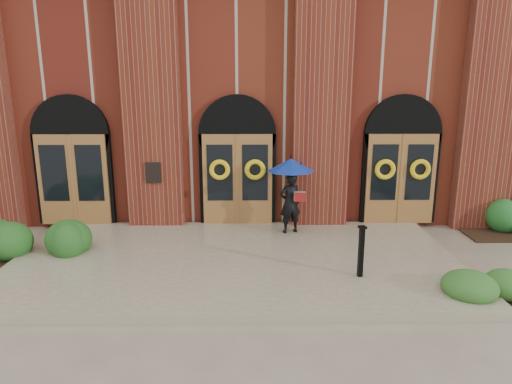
{
  "coord_description": "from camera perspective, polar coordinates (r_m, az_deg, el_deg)",
  "views": [
    {
      "loc": [
        0.37,
        -9.54,
        4.06
      ],
      "look_at": [
        0.49,
        1.0,
        1.47
      ],
      "focal_mm": 32.0,
      "sensor_mm": 36.0,
      "label": 1
    }
  ],
  "objects": [
    {
      "name": "landing",
      "position": [
        10.48,
        -2.64,
        -8.54
      ],
      "size": [
        10.0,
        5.3,
        0.15
      ],
      "primitive_type": "cube",
      "color": "tan",
      "rests_on": "ground"
    },
    {
      "name": "hedge_front_right",
      "position": [
        10.21,
        27.43,
        -9.63
      ],
      "size": [
        1.52,
        1.3,
        0.54
      ],
      "primitive_type": "ellipsoid",
      "color": "#2C5920",
      "rests_on": "ground"
    },
    {
      "name": "metal_post",
      "position": [
        9.53,
        13.0,
        -7.12
      ],
      "size": [
        0.17,
        0.17,
        1.07
      ],
      "rotation": [
        0.0,
        0.0,
        0.19
      ],
      "color": "black",
      "rests_on": "landing"
    },
    {
      "name": "hedge_wall_left",
      "position": [
        12.15,
        -28.01,
        -5.29
      ],
      "size": [
        3.28,
        1.31,
        0.84
      ],
      "primitive_type": "ellipsoid",
      "color": "#204E1A",
      "rests_on": "ground"
    },
    {
      "name": "man_with_umbrella",
      "position": [
        11.76,
        4.34,
        1.34
      ],
      "size": [
        1.55,
        1.55,
        1.97
      ],
      "rotation": [
        0.0,
        0.0,
        3.46
      ],
      "color": "black",
      "rests_on": "landing"
    },
    {
      "name": "ground",
      "position": [
        10.37,
        -2.67,
        -9.24
      ],
      "size": [
        90.0,
        90.0,
        0.0
      ],
      "primitive_type": "plane",
      "color": "gray",
      "rests_on": "ground"
    },
    {
      "name": "church_building",
      "position": [
        18.34,
        -1.84,
        12.07
      ],
      "size": [
        16.2,
        12.53,
        7.0
      ],
      "color": "#602514",
      "rests_on": "ground"
    }
  ]
}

